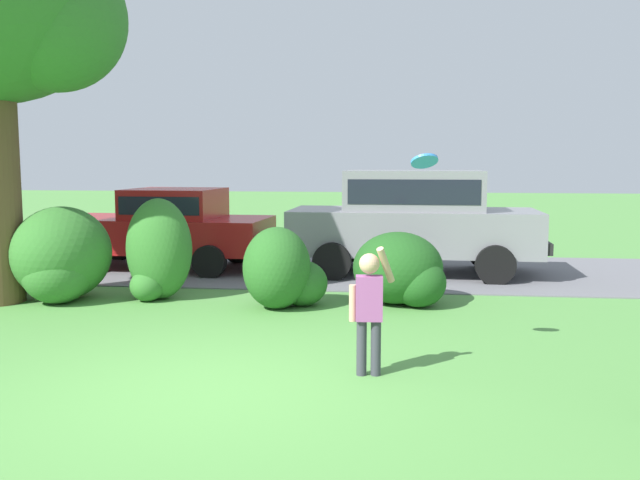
{
  "coord_description": "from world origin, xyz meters",
  "views": [
    {
      "loc": [
        1.79,
        -5.97,
        2.1
      ],
      "look_at": [
        0.73,
        2.63,
        1.1
      ],
      "focal_mm": 38.75,
      "sensor_mm": 36.0,
      "label": 1
    }
  ],
  "objects_px": {
    "parked_suv": "(413,216)",
    "frisbee": "(424,161)",
    "child_thrower": "(369,304)",
    "parked_sedan": "(165,225)"
  },
  "relations": [
    {
      "from": "child_thrower",
      "to": "frisbee",
      "type": "relative_size",
      "value": 4.26
    },
    {
      "from": "frisbee",
      "to": "child_thrower",
      "type": "bearing_deg",
      "value": -134.71
    },
    {
      "from": "child_thrower",
      "to": "frisbee",
      "type": "bearing_deg",
      "value": 45.29
    },
    {
      "from": "child_thrower",
      "to": "parked_sedan",
      "type": "bearing_deg",
      "value": 124.48
    },
    {
      "from": "child_thrower",
      "to": "frisbee",
      "type": "distance_m",
      "value": 1.57
    },
    {
      "from": "parked_sedan",
      "to": "parked_suv",
      "type": "bearing_deg",
      "value": -0.72
    },
    {
      "from": "parked_suv",
      "to": "frisbee",
      "type": "xyz_separation_m",
      "value": [
        0.04,
        -5.66,
        1.02
      ]
    },
    {
      "from": "parked_sedan",
      "to": "frisbee",
      "type": "bearing_deg",
      "value": -49.92
    },
    {
      "from": "parked_sedan",
      "to": "child_thrower",
      "type": "height_order",
      "value": "parked_sedan"
    },
    {
      "from": "parked_sedan",
      "to": "child_thrower",
      "type": "relative_size",
      "value": 3.48
    }
  ]
}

